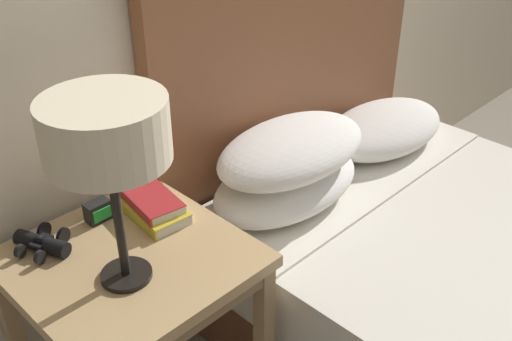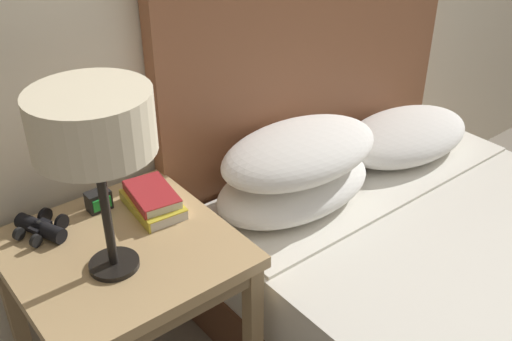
# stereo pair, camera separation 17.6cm
# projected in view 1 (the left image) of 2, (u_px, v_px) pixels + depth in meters

# --- Properties ---
(nightstand) EXTENTS (0.58, 0.58, 0.62)m
(nightstand) POSITION_uv_depth(u_px,v_px,m) (132.00, 280.00, 1.63)
(nightstand) COLOR tan
(nightstand) RESTS_ON ground_plane
(bed) EXTENTS (1.41, 1.85, 1.30)m
(bed) POSITION_uv_depth(u_px,v_px,m) (461.00, 272.00, 2.02)
(bed) COLOR brown
(bed) RESTS_ON ground_plane
(table_lamp) EXTENTS (0.29, 0.29, 0.49)m
(table_lamp) POSITION_uv_depth(u_px,v_px,m) (106.00, 135.00, 1.30)
(table_lamp) COLOR black
(table_lamp) RESTS_ON nightstand
(book_on_nightstand) EXTENTS (0.14, 0.22, 0.04)m
(book_on_nightstand) POSITION_uv_depth(u_px,v_px,m) (154.00, 211.00, 1.73)
(book_on_nightstand) COLOR silver
(book_on_nightstand) RESTS_ON nightstand
(book_stacked_on_top) EXTENTS (0.14, 0.20, 0.03)m
(book_stacked_on_top) POSITION_uv_depth(u_px,v_px,m) (152.00, 201.00, 1.72)
(book_stacked_on_top) COLOR silver
(book_stacked_on_top) RESTS_ON book_on_nightstand
(binoculars_pair) EXTENTS (0.16, 0.16, 0.05)m
(binoculars_pair) POSITION_uv_depth(u_px,v_px,m) (42.00, 243.00, 1.60)
(binoculars_pair) COLOR black
(binoculars_pair) RESTS_ON nightstand
(alarm_clock) EXTENTS (0.07, 0.05, 0.06)m
(alarm_clock) POSITION_uv_depth(u_px,v_px,m) (98.00, 211.00, 1.71)
(alarm_clock) COLOR black
(alarm_clock) RESTS_ON nightstand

